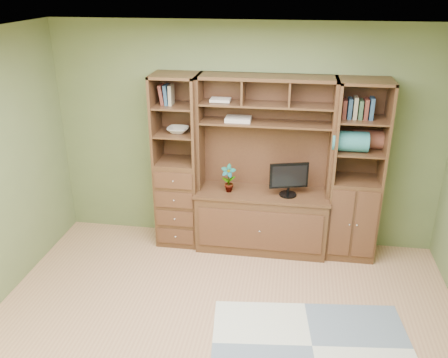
% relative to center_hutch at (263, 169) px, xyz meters
% --- Properties ---
extents(room, '(4.60, 4.10, 2.64)m').
position_rel_center_hutch_xyz_m(room, '(-0.24, -1.73, 0.28)').
color(room, tan).
rests_on(room, ground).
extents(center_hutch, '(1.54, 0.53, 2.05)m').
position_rel_center_hutch_xyz_m(center_hutch, '(0.00, 0.00, 0.00)').
color(center_hutch, '#492C19').
rests_on(center_hutch, ground).
extents(left_tower, '(0.50, 0.45, 2.05)m').
position_rel_center_hutch_xyz_m(left_tower, '(-1.00, 0.04, 0.00)').
color(left_tower, '#492C19').
rests_on(left_tower, ground).
extents(right_tower, '(0.55, 0.45, 2.05)m').
position_rel_center_hutch_xyz_m(right_tower, '(1.02, 0.04, 0.00)').
color(right_tower, '#492C19').
rests_on(right_tower, ground).
extents(rug, '(1.89, 1.37, 0.01)m').
position_rel_center_hutch_xyz_m(rug, '(0.59, -1.61, -1.02)').
color(rug, '#A3A8A9').
rests_on(rug, ground).
extents(monitor, '(0.48, 0.31, 0.54)m').
position_rel_center_hutch_xyz_m(monitor, '(0.29, -0.03, -0.03)').
color(monitor, black).
rests_on(monitor, center_hutch).
extents(orchid, '(0.17, 0.12, 0.33)m').
position_rel_center_hutch_xyz_m(orchid, '(-0.39, -0.03, -0.13)').
color(orchid, '#AD693A').
rests_on(orchid, center_hutch).
extents(magazines, '(0.28, 0.21, 0.04)m').
position_rel_center_hutch_xyz_m(magazines, '(-0.30, 0.09, 0.54)').
color(magazines, beige).
rests_on(magazines, center_hutch).
extents(bowl, '(0.24, 0.24, 0.06)m').
position_rel_center_hutch_xyz_m(bowl, '(-0.98, 0.04, 0.39)').
color(bowl, beige).
rests_on(bowl, left_tower).
extents(blanket_teal, '(0.38, 0.22, 0.22)m').
position_rel_center_hutch_xyz_m(blanket_teal, '(0.92, -0.01, 0.37)').
color(blanket_teal, '#2C7073').
rests_on(blanket_teal, right_tower).
extents(blanket_red, '(0.36, 0.20, 0.20)m').
position_rel_center_hutch_xyz_m(blanket_red, '(1.13, 0.12, 0.37)').
color(blanket_red, brown).
rests_on(blanket_red, right_tower).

